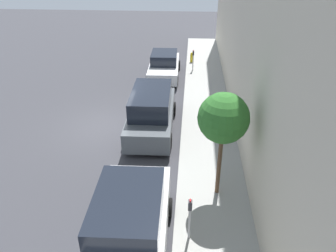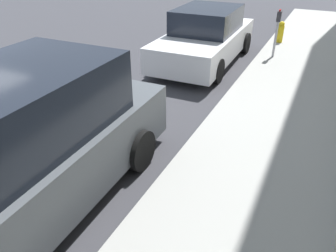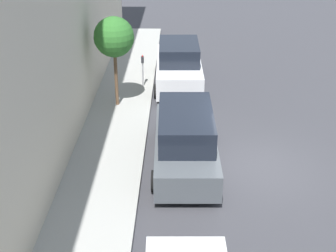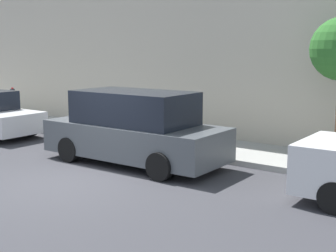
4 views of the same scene
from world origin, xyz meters
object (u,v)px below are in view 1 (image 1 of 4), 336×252
(parked_suv_nearest, at_px, (129,227))
(street_tree, at_px, (223,119))
(parked_minivan_second, at_px, (151,111))
(parking_meter_near, at_px, (190,215))
(parking_meter_far, at_px, (193,58))
(parked_sedan_third, at_px, (164,65))
(fire_hydrant, at_px, (192,57))

(parked_suv_nearest, bearing_deg, street_tree, 45.50)
(parked_minivan_second, xyz_separation_m, parking_meter_near, (1.81, -6.39, 0.09))
(parked_suv_nearest, xyz_separation_m, parking_meter_far, (1.59, 14.68, 0.05))
(parked_sedan_third, height_order, parking_meter_near, parking_meter_near)
(parked_minivan_second, bearing_deg, parking_meter_far, 76.91)
(parked_sedan_third, distance_m, parking_meter_far, 2.05)
(parking_meter_near, bearing_deg, fire_hydrant, 90.36)
(parking_meter_far, bearing_deg, parked_sedan_third, -153.63)
(parked_minivan_second, bearing_deg, parked_sedan_third, 90.08)
(street_tree, bearing_deg, parked_suv_nearest, -134.50)
(parking_meter_far, relative_size, street_tree, 0.37)
(parked_suv_nearest, xyz_separation_m, fire_hydrant, (1.49, 16.36, -0.44))
(parked_sedan_third, xyz_separation_m, parking_meter_near, (1.82, -13.28, 0.29))
(parked_minivan_second, bearing_deg, street_tree, -57.96)
(parked_suv_nearest, distance_m, parked_sedan_third, 13.78)
(parked_suv_nearest, distance_m, parking_meter_near, 1.66)
(parked_suv_nearest, bearing_deg, parking_meter_far, 83.83)
(parking_meter_far, bearing_deg, street_tree, -85.74)
(parked_sedan_third, relative_size, parking_meter_far, 3.37)
(parked_minivan_second, xyz_separation_m, street_tree, (2.72, -4.34, 2.03))
(parking_meter_near, xyz_separation_m, fire_hydrant, (-0.10, 15.87, -0.52))
(parked_sedan_third, bearing_deg, fire_hydrant, 56.36)
(parked_suv_nearest, relative_size, street_tree, 1.35)
(parking_meter_far, height_order, fire_hydrant, parking_meter_far)
(parked_minivan_second, distance_m, parking_meter_near, 6.64)
(parking_meter_far, bearing_deg, parking_meter_near, -90.00)
(parked_minivan_second, bearing_deg, fire_hydrant, 79.76)
(parked_suv_nearest, bearing_deg, fire_hydrant, 84.81)
(parking_meter_near, distance_m, street_tree, 2.96)
(street_tree, bearing_deg, fire_hydrant, 94.16)
(parking_meter_far, height_order, street_tree, street_tree)
(parked_suv_nearest, xyz_separation_m, parked_sedan_third, (-0.24, 13.77, -0.21))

